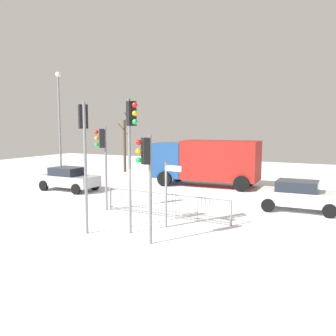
{
  "coord_description": "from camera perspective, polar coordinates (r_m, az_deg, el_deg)",
  "views": [
    {
      "loc": [
        7.53,
        -12.04,
        4.14
      ],
      "look_at": [
        0.06,
        2.72,
        2.21
      ],
      "focal_mm": 39.73,
      "sensor_mm": 36.0,
      "label": 1
    }
  ],
  "objects": [
    {
      "name": "ground_plane",
      "position": [
        14.79,
        -5.05,
        -9.64
      ],
      "size": [
        60.0,
        60.0,
        0.0
      ],
      "primitive_type": "plane",
      "color": "white"
    },
    {
      "name": "traffic_light_rear_right",
      "position": [
        14.33,
        -12.79,
        4.52
      ],
      "size": [
        0.49,
        0.44,
        4.99
      ],
      "rotation": [
        0.0,
        0.0,
        0.94
      ],
      "color": "slate",
      "rests_on": "ground"
    },
    {
      "name": "traffic_light_rear_left",
      "position": [
        13.87,
        -5.67,
        4.89
      ],
      "size": [
        0.53,
        0.41,
        5.1
      ],
      "rotation": [
        0.0,
        0.0,
        4.24
      ],
      "color": "slate",
      "rests_on": "ground"
    },
    {
      "name": "traffic_light_foreground_right",
      "position": [
        18.04,
        -10.04,
        2.82
      ],
      "size": [
        0.47,
        0.46,
        4.05
      ],
      "rotation": [
        0.0,
        0.0,
        2.31
      ],
      "color": "slate",
      "rests_on": "ground"
    },
    {
      "name": "traffic_light_mid_right",
      "position": [
        12.64,
        -3.4,
        0.51
      ],
      "size": [
        0.45,
        0.48,
        3.81
      ],
      "rotation": [
        0.0,
        0.0,
        2.45
      ],
      "color": "slate",
      "rests_on": "ground"
    },
    {
      "name": "direction_sign_post",
      "position": [
        14.87,
        -0.1,
        -3.3
      ],
      "size": [
        0.78,
        0.2,
        2.79
      ],
      "rotation": [
        0.0,
        0.0,
        -0.19
      ],
      "color": "slate",
      "rests_on": "ground"
    },
    {
      "name": "pedestrian_guard_railing",
      "position": [
        16.83,
        -0.41,
        -5.66
      ],
      "size": [
        6.31,
        0.35,
        1.07
      ],
      "rotation": [
        0.0,
        0.0,
        -0.05
      ],
      "color": "slate",
      "rests_on": "ground"
    },
    {
      "name": "car_white_mid",
      "position": [
        19.0,
        19.52,
        -3.97
      ],
      "size": [
        3.84,
        2.0,
        1.47
      ],
      "rotation": [
        0.0,
        0.0,
        0.02
      ],
      "color": "silver",
      "rests_on": "ground"
    },
    {
      "name": "car_silver_near",
      "position": [
        24.36,
        -15.0,
        -1.54
      ],
      "size": [
        3.85,
        2.02,
        1.47
      ],
      "rotation": [
        0.0,
        0.0,
        -0.03
      ],
      "color": "#B2B5BA",
      "rests_on": "ground"
    },
    {
      "name": "delivery_truck",
      "position": [
        25.23,
        6.04,
        1.15
      ],
      "size": [
        7.17,
        3.05,
        3.1
      ],
      "rotation": [
        0.0,
        0.0,
        3.2
      ],
      "color": "maroon",
      "rests_on": "ground"
    },
    {
      "name": "street_lamp",
      "position": [
        27.19,
        -16.33,
        7.49
      ],
      "size": [
        0.36,
        0.36,
        7.77
      ],
      "color": "slate",
      "rests_on": "ground"
    },
    {
      "name": "bare_tree_left",
      "position": [
        32.9,
        -6.57,
        4.06
      ],
      "size": [
        1.15,
        1.42,
        5.77
      ],
      "color": "#473828",
      "rests_on": "ground"
    }
  ]
}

